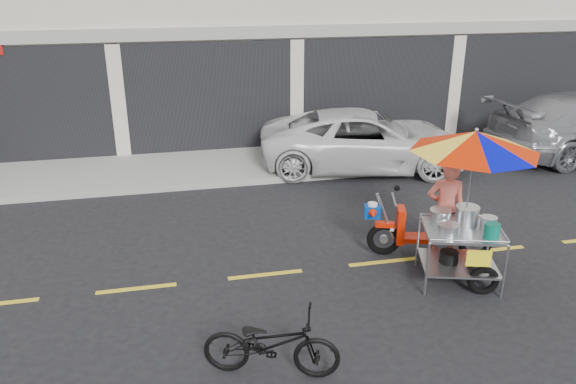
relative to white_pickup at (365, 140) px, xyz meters
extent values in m
plane|color=black|center=(-1.29, -4.66, -0.70)|extent=(90.00, 90.00, 0.00)
cube|color=gray|center=(-1.29, 0.84, -0.63)|extent=(45.00, 3.00, 0.15)
cube|color=black|center=(-1.29, 1.81, 0.75)|extent=(35.28, 0.06, 2.90)
cube|color=gray|center=(-1.29, 1.79, 2.40)|extent=(36.00, 0.12, 0.30)
cube|color=gold|center=(-1.29, -4.66, -0.70)|extent=(42.00, 0.10, 0.01)
imported|color=silver|center=(0.00, 0.00, 0.00)|extent=(5.41, 3.29, 1.40)
imported|color=black|center=(-3.63, -6.99, -0.27)|extent=(1.73, 1.05, 0.86)
torus|color=black|center=(-1.20, -4.39, -0.42)|extent=(0.59, 0.27, 0.58)
torus|color=black|center=(0.27, -4.82, -0.42)|extent=(0.59, 0.27, 0.58)
cylinder|color=#9EA0A5|center=(-1.20, -4.39, -0.42)|extent=(0.15, 0.10, 0.14)
cylinder|color=#9EA0A5|center=(0.27, -4.82, -0.42)|extent=(0.15, 0.10, 0.14)
cube|color=red|center=(-1.20, -4.39, -0.14)|extent=(0.35, 0.21, 0.08)
cylinder|color=#9EA0A5|center=(-1.20, -4.39, 0.01)|extent=(0.37, 0.15, 0.82)
cube|color=red|center=(-0.95, -4.46, -0.14)|extent=(0.21, 0.37, 0.61)
cube|color=red|center=(-0.51, -4.59, -0.38)|extent=(0.86, 0.50, 0.08)
cube|color=red|center=(-0.07, -4.72, -0.14)|extent=(0.81, 0.47, 0.41)
cube|color=black|center=(-0.17, -4.69, 0.09)|extent=(0.70, 0.42, 0.10)
cylinder|color=#9EA0A5|center=(-1.08, -4.42, 0.32)|extent=(0.19, 0.55, 0.04)
sphere|color=black|center=(-0.96, -4.25, 0.44)|extent=(0.10, 0.10, 0.10)
cylinder|color=white|center=(-1.08, -4.42, -0.21)|extent=(0.15, 0.15, 0.05)
cube|color=navy|center=(-1.41, -4.33, 0.09)|extent=(0.32, 0.29, 0.20)
cylinder|color=white|center=(-1.41, -4.33, 0.21)|extent=(0.20, 0.20, 0.05)
cone|color=red|center=(-1.46, -4.49, 0.11)|extent=(0.24, 0.27, 0.18)
torus|color=black|center=(-0.21, -5.90, -0.48)|extent=(0.48, 0.23, 0.47)
cylinder|color=#9EA0A5|center=(-1.06, -5.75, -0.27)|extent=(0.05, 0.05, 0.86)
cylinder|color=#9EA0A5|center=(-0.81, -4.87, -0.27)|extent=(0.05, 0.05, 0.86)
cylinder|color=#9EA0A5|center=(0.01, -6.07, -0.27)|extent=(0.05, 0.05, 0.86)
cylinder|color=#9EA0A5|center=(0.27, -5.19, -0.27)|extent=(0.05, 0.05, 0.86)
cube|color=#9EA0A5|center=(-0.40, -5.47, -0.40)|extent=(1.33, 1.19, 0.03)
cube|color=#9EA0A5|center=(-0.40, -5.47, 0.16)|extent=(1.33, 1.19, 0.04)
cylinder|color=#9EA0A5|center=(-0.53, -5.91, 0.22)|extent=(1.08, 0.34, 0.02)
cylinder|color=#9EA0A5|center=(-0.27, -5.03, 0.22)|extent=(1.08, 0.34, 0.02)
cylinder|color=#9EA0A5|center=(-0.94, -5.31, 0.22)|extent=(0.28, 0.89, 0.02)
cylinder|color=#9EA0A5|center=(0.14, -5.63, 0.22)|extent=(0.28, 0.89, 0.02)
cylinder|color=#9EA0A5|center=(-0.27, -5.03, -0.40)|extent=(0.25, 0.74, 0.04)
cylinder|color=#9EA0A5|center=(-0.27, -5.03, 0.11)|extent=(0.25, 0.74, 0.04)
cube|color=yellow|center=(-0.39, -5.98, -0.04)|extent=(0.35, 0.12, 0.25)
cylinder|color=#B7B7BC|center=(-0.63, -5.19, 0.29)|extent=(0.40, 0.40, 0.21)
cylinder|color=#B7B7BC|center=(-0.24, -5.28, 0.32)|extent=(0.44, 0.44, 0.27)
cylinder|color=#B7B7BC|center=(-0.01, -5.53, 0.27)|extent=(0.30, 0.30, 0.18)
cylinder|color=#B7B7BC|center=(-0.69, -5.58, 0.26)|extent=(0.39, 0.39, 0.15)
cylinder|color=#07664E|center=(-0.13, -5.82, 0.30)|extent=(0.28, 0.28, 0.22)
cylinder|color=black|center=(-0.55, -5.43, -0.29)|extent=(0.35, 0.35, 0.18)
cylinder|color=black|center=(-0.15, -5.54, -0.30)|extent=(0.30, 0.30, 0.16)
cylinder|color=#9EA0A5|center=(-0.32, -5.39, 0.93)|extent=(0.03, 0.03, 1.53)
sphere|color=#9EA0A5|center=(-0.32, -5.39, 1.71)|extent=(0.06, 0.06, 0.06)
imported|color=#DF6252|center=(-0.27, -4.66, 0.16)|extent=(0.72, 0.57, 1.72)
camera|label=1|loc=(-4.60, -12.40, 3.83)|focal=35.00mm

